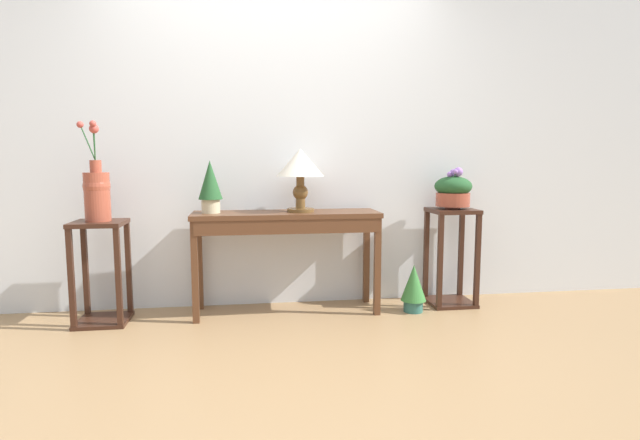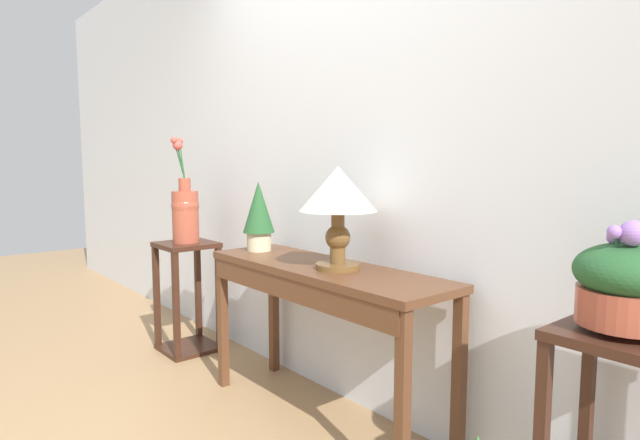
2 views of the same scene
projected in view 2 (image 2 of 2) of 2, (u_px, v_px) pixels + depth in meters
The scene contains 7 objects.
back_wall_with_art at pixel (358, 127), 2.61m from camera, with size 9.00×0.10×2.80m.
console_table at pixel (319, 288), 2.43m from camera, with size 1.35×0.40×0.75m.
table_lamp at pixel (338, 196), 2.32m from camera, with size 0.35×0.35×0.46m.
potted_plant_on_console at pixel (259, 213), 2.83m from camera, with size 0.17×0.17×0.37m.
pedestal_stand_left at pixel (188, 297), 3.42m from camera, with size 0.34×0.34×0.72m.
flower_vase_tall_left at pixel (185, 210), 3.36m from camera, with size 0.20×0.18×0.67m.
planter_bowl_wide_right at pixel (627, 283), 1.45m from camera, with size 0.28×0.28×0.32m.
Camera 2 is at (1.91, -0.44, 1.23)m, focal length 29.56 mm.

